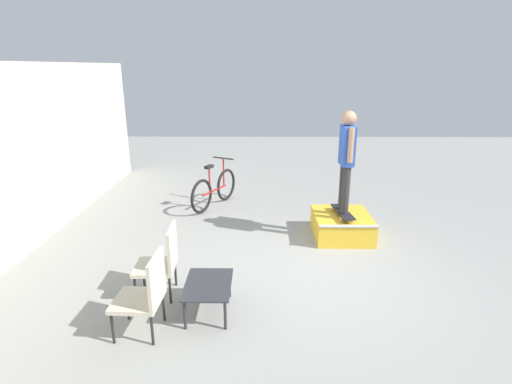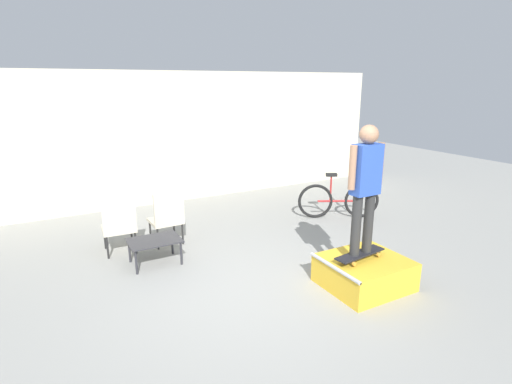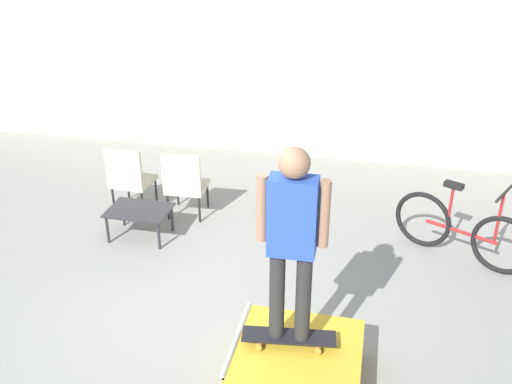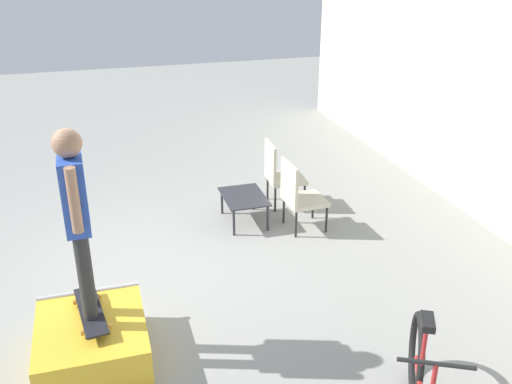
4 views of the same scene
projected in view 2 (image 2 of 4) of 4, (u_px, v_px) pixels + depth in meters
name	position (u px, v px, depth m)	size (l,w,h in m)	color
ground_plane	(254.00, 290.00, 5.47)	(24.00, 24.00, 0.00)	gray
house_wall_back	(157.00, 139.00, 9.00)	(12.00, 0.06, 3.00)	beige
skate_ramp_box	(364.00, 272.00, 5.53)	(1.12, 0.98, 0.43)	gold
skateboard_on_ramp	(360.00, 254.00, 5.43)	(0.83, 0.33, 0.07)	black
person_skater	(366.00, 180.00, 5.15)	(0.57, 0.24, 1.74)	#2D2D2D
coffee_table	(155.00, 243.00, 6.18)	(0.79, 0.57, 0.39)	#2D2D33
patio_chair_left	(119.00, 224.00, 6.50)	(0.55, 0.55, 0.97)	black
patio_chair_right	(167.00, 216.00, 6.86)	(0.54, 0.54, 0.97)	black
bicycle	(339.00, 200.00, 8.29)	(1.54, 0.82, 1.01)	black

